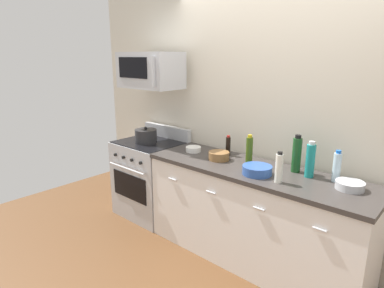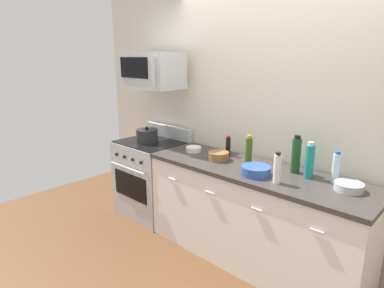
# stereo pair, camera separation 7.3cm
# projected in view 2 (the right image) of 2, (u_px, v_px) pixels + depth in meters

# --- Properties ---
(ground_plane) EXTENTS (6.26, 6.26, 0.00)m
(ground_plane) POSITION_uv_depth(u_px,v_px,m) (249.00, 259.00, 3.20)
(ground_plane) COLOR brown
(back_wall) EXTENTS (5.22, 0.10, 2.70)m
(back_wall) POSITION_uv_depth(u_px,v_px,m) (280.00, 116.00, 3.14)
(back_wall) COLOR beige
(back_wall) RESTS_ON ground_plane
(counter_unit) EXTENTS (2.13, 0.66, 0.92)m
(counter_unit) POSITION_uv_depth(u_px,v_px,m) (251.00, 216.00, 3.08)
(counter_unit) COLOR white
(counter_unit) RESTS_ON ground_plane
(range_oven) EXTENTS (0.76, 0.69, 1.07)m
(range_oven) POSITION_uv_depth(u_px,v_px,m) (152.00, 177.00, 4.03)
(range_oven) COLOR #B7BABF
(range_oven) RESTS_ON ground_plane
(microwave) EXTENTS (0.74, 0.44, 0.40)m
(microwave) POSITION_uv_depth(u_px,v_px,m) (151.00, 70.00, 3.73)
(microwave) COLOR #B7BABF
(bottle_wine_green) EXTENTS (0.08, 0.08, 0.33)m
(bottle_wine_green) POSITION_uv_depth(u_px,v_px,m) (296.00, 155.00, 2.84)
(bottle_wine_green) COLOR #19471E
(bottle_wine_green) RESTS_ON countertop_slab
(bottle_sparkling_teal) EXTENTS (0.08, 0.08, 0.31)m
(bottle_sparkling_teal) POSITION_uv_depth(u_px,v_px,m) (309.00, 161.00, 2.71)
(bottle_sparkling_teal) COLOR #197F7A
(bottle_sparkling_teal) RESTS_ON countertop_slab
(bottle_water_clear) EXTENTS (0.06, 0.06, 0.26)m
(bottle_water_clear) POSITION_uv_depth(u_px,v_px,m) (336.00, 168.00, 2.62)
(bottle_water_clear) COLOR silver
(bottle_water_clear) RESTS_ON countertop_slab
(bottle_vinegar_white) EXTENTS (0.06, 0.06, 0.26)m
(bottle_vinegar_white) POSITION_uv_depth(u_px,v_px,m) (277.00, 169.00, 2.61)
(bottle_vinegar_white) COLOR silver
(bottle_vinegar_white) RESTS_ON countertop_slab
(bottle_olive_oil) EXTENTS (0.06, 0.06, 0.29)m
(bottle_olive_oil) POSITION_uv_depth(u_px,v_px,m) (249.00, 151.00, 3.04)
(bottle_olive_oil) COLOR #385114
(bottle_olive_oil) RESTS_ON countertop_slab
(bottle_soy_sauce_dark) EXTENTS (0.05, 0.05, 0.21)m
(bottle_soy_sauce_dark) POSITION_uv_depth(u_px,v_px,m) (228.00, 146.00, 3.35)
(bottle_soy_sauce_dark) COLOR black
(bottle_soy_sauce_dark) RESTS_ON countertop_slab
(bowl_white_ceramic) EXTENTS (0.16, 0.16, 0.05)m
(bowl_white_ceramic) POSITION_uv_depth(u_px,v_px,m) (194.00, 149.00, 3.50)
(bowl_white_ceramic) COLOR white
(bowl_white_ceramic) RESTS_ON countertop_slab
(bowl_steel_prep) EXTENTS (0.21, 0.21, 0.06)m
(bowl_steel_prep) POSITION_uv_depth(u_px,v_px,m) (349.00, 186.00, 2.48)
(bowl_steel_prep) COLOR #B2B5BA
(bowl_steel_prep) RESTS_ON countertop_slab
(bowl_wooden_salad) EXTENTS (0.20, 0.20, 0.08)m
(bowl_wooden_salad) POSITION_uv_depth(u_px,v_px,m) (218.00, 156.00, 3.22)
(bowl_wooden_salad) COLOR brown
(bowl_wooden_salad) RESTS_ON countertop_slab
(bowl_blue_mixing) EXTENTS (0.25, 0.25, 0.08)m
(bowl_blue_mixing) POSITION_uv_depth(u_px,v_px,m) (256.00, 170.00, 2.81)
(bowl_blue_mixing) COLOR #2D519E
(bowl_blue_mixing) RESTS_ON countertop_slab
(stockpot) EXTENTS (0.25, 0.25, 0.19)m
(stockpot) POSITION_uv_depth(u_px,v_px,m) (147.00, 136.00, 3.85)
(stockpot) COLOR #262628
(stockpot) RESTS_ON range_oven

